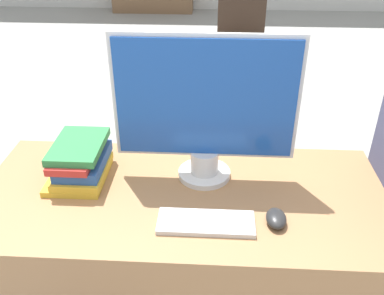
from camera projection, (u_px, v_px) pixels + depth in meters
The scene contains 6 objects.
desk at pixel (183, 271), 1.69m from camera, with size 1.43×0.66×0.77m.
monitor at pixel (205, 109), 1.44m from camera, with size 0.63×0.19×0.53m.
keyboard at pixel (206, 223), 1.34m from camera, with size 0.31×0.12×0.02m.
mouse at pixel (276, 218), 1.34m from camera, with size 0.06×0.10×0.04m.
book_stack at pixel (80, 161), 1.54m from camera, with size 0.20×0.27×0.14m.
far_chair at pixel (241, 40), 3.94m from camera, with size 0.44×0.44×0.92m.
Camera 1 is at (0.10, -0.86, 1.67)m, focal length 40.00 mm.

